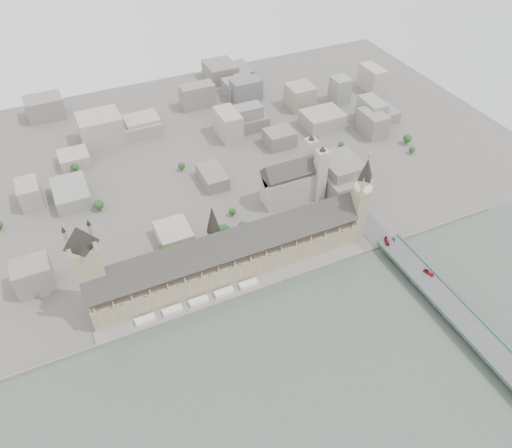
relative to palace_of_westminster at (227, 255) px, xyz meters
name	(u,v)px	position (x,y,z in m)	size (l,w,h in m)	color
ground	(236,285)	(0.00, -19.70, -22.71)	(900.00, 900.00, 0.00)	#595651
river_thames	(324,441)	(0.00, -184.70, -22.71)	(600.00, 600.00, 0.00)	#48554C
embankment_wall	(242,295)	(0.00, -34.70, -21.21)	(600.00, 1.50, 3.00)	slate
river_terrace	(239,290)	(0.00, -27.20, -21.71)	(270.00, 15.00, 2.00)	slate
terrace_tents	(199,301)	(-40.00, -26.70, -18.71)	(118.00, 7.00, 4.00)	silver
palace_of_westminster	(227,255)	(0.00, 0.00, 0.00)	(265.00, 40.73, 55.44)	gray
elizabeth_tower	(362,195)	(138.00, -11.70, 35.38)	(17.00, 17.00, 107.50)	gray
victoria_tower	(88,266)	(-122.00, 6.30, 32.50)	(30.00, 30.00, 100.00)	gray
central_tower	(213,226)	(-10.00, 6.30, 35.21)	(13.00, 13.00, 48.00)	gray
westminster_bridge	(433,291)	(162.00, -107.20, -17.58)	(25.00, 325.00, 10.25)	#474749
bridge_parapets	(469,323)	(162.00, -151.70, -11.88)	(25.00, 235.00, 1.15)	#35614C
westminster_abbey	(294,180)	(110.92, 75.30, 2.38)	(68.00, 36.00, 64.00)	#9B988C
city_skyline_inland	(160,141)	(0.00, 225.30, -3.71)	(720.00, 360.00, 38.00)	gray
park_trees	(204,243)	(-10.00, 40.30, -15.21)	(110.00, 30.00, 15.00)	#1D4418
red_bus_north	(387,241)	(157.55, -39.10, -10.83)	(2.73, 11.67, 3.25)	maroon
red_bus_south	(429,273)	(167.97, -91.01, -11.01)	(2.42, 10.35, 2.88)	red
car_approach	(394,239)	(166.18, -39.35, -11.63)	(2.31, 5.67, 1.65)	gray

